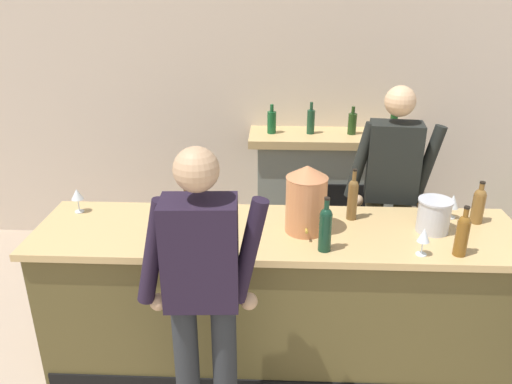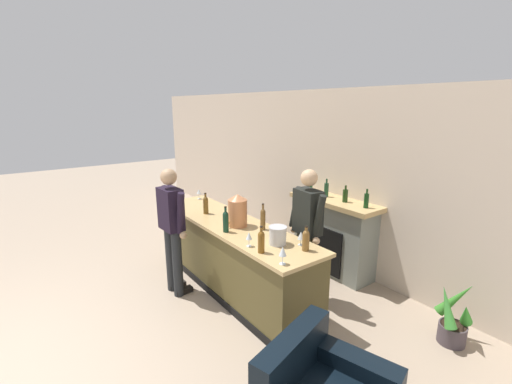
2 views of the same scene
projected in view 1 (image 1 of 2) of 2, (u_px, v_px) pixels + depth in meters
The scene contains 15 objects.
wall_back_panel at pixel (284, 101), 4.59m from camera, with size 12.00×0.07×2.75m.
bar_counter at pixel (277, 296), 3.26m from camera, with size 3.01×0.74×0.98m.
fireplace_stone at pixel (327, 192), 4.64m from camera, with size 1.43×0.52×1.43m.
person_customer at pixel (203, 295), 2.47m from camera, with size 0.66×0.32×1.73m.
person_bartender at pixel (390, 194), 3.61m from camera, with size 0.66×0.34×1.75m.
copper_dispenser at pixel (306, 199), 2.99m from camera, with size 0.25×0.29×0.42m.
ice_bucket_steel at pixel (434, 215), 3.02m from camera, with size 0.21×0.21×0.21m.
wine_bottle_chardonnay_pale at pixel (479, 204), 3.12m from camera, with size 0.08×0.08×0.28m.
wine_bottle_cabernet_heavy at pixel (462, 234), 2.74m from camera, with size 0.07×0.07×0.30m.
wine_bottle_burgundy_dark at pixel (188, 214), 2.96m from camera, with size 0.07×0.07×0.31m.
wine_bottle_merlot_tall at pixel (353, 197), 3.16m from camera, with size 0.06×0.06×0.34m.
wine_bottle_port_short at pixel (325, 227), 2.79m from camera, with size 0.07×0.07×0.33m.
wine_glass_front_right at pixel (77, 195), 3.27m from camera, with size 0.08×0.08×0.16m.
wine_glass_by_dispenser at pixel (453, 202), 3.19m from camera, with size 0.08×0.08×0.16m.
wine_glass_near_bucket at pixel (424, 236), 2.75m from camera, with size 0.07×0.07×0.17m.
Camera 1 is at (-0.06, 0.06, 2.39)m, focal length 35.00 mm.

